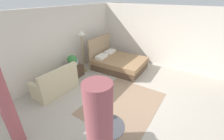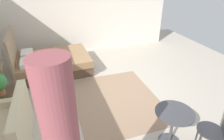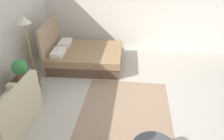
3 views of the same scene
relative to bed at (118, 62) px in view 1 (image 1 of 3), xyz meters
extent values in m
cube|color=#B2A899|center=(-1.61, -1.44, -0.29)|extent=(8.96, 9.03, 0.02)
cube|color=silver|center=(-1.61, 1.58, 0.99)|extent=(8.96, 0.12, 2.55)
cube|color=silver|center=(1.37, -1.44, 0.99)|extent=(0.12, 6.03, 2.55)
cube|color=#93755B|center=(-1.96, -1.36, -0.28)|extent=(2.36, 1.91, 0.01)
cube|color=brown|center=(0.00, -0.09, -0.14)|extent=(1.61, 2.05, 0.28)
cube|color=#93704C|center=(0.00, -0.09, 0.10)|extent=(1.65, 2.09, 0.20)
cube|color=#997F60|center=(-0.04, 0.93, 0.37)|extent=(1.59, 0.13, 1.30)
cube|color=white|center=(-0.36, 0.60, 0.26)|extent=(0.56, 0.34, 0.12)
cube|color=white|center=(0.31, 0.63, 0.26)|extent=(0.56, 0.34, 0.12)
cube|color=beige|center=(-2.62, 0.83, -0.07)|extent=(1.40, 0.72, 0.42)
cube|color=beige|center=(-2.63, 0.55, 0.37)|extent=(1.39, 0.16, 0.48)
cube|color=beige|center=(-2.00, 0.82, 0.20)|extent=(0.15, 0.70, 0.12)
cube|color=beige|center=(-3.24, 0.84, 0.20)|extent=(0.15, 0.70, 0.12)
cube|color=#473323|center=(-1.51, 1.03, -0.06)|extent=(0.52, 0.42, 0.45)
cylinder|color=#935B3D|center=(-1.61, 1.03, 0.24)|extent=(0.19, 0.19, 0.14)
sphere|color=#387F3D|center=(-1.61, 1.03, 0.46)|extent=(0.36, 0.36, 0.36)
cylinder|color=silver|center=(-1.39, 1.07, 0.25)|extent=(0.13, 0.13, 0.17)
cylinder|color=#99844C|center=(-1.01, 1.05, -0.27)|extent=(0.26, 0.26, 0.02)
cylinder|color=#99844C|center=(-1.01, 1.05, 0.50)|extent=(0.04, 0.04, 1.53)
cone|color=beige|center=(-1.01, 1.05, 1.35)|extent=(0.32, 0.32, 0.16)
cylinder|color=#3F3F44|center=(-3.43, -1.84, 0.05)|extent=(0.05, 0.05, 0.66)
cylinder|color=#3F3F44|center=(-3.43, -1.84, 0.39)|extent=(0.64, 0.64, 0.02)
cylinder|color=#994C51|center=(-4.34, -0.09, 0.86)|extent=(0.25, 0.25, 2.29)
camera|label=1|loc=(-5.12, -3.03, 2.64)|focal=24.13mm
camera|label=2|loc=(-5.36, -0.13, 2.43)|focal=30.20mm
camera|label=3|loc=(-5.44, -1.50, 2.77)|focal=34.01mm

